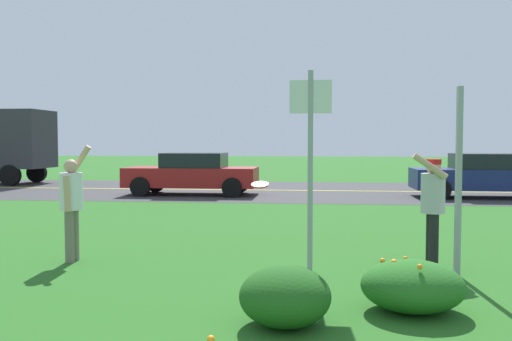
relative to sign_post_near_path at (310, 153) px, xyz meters
The scene contains 12 objects.
ground_plane 3.91m from the sign_post_near_path, 100.09° to the left, with size 120.00×120.00×0.00m, color #26601E.
highway_strip 13.41m from the sign_post_near_path, 92.66° to the left, with size 120.00×8.90×0.01m, color #38383A.
highway_center_stripe 13.41m from the sign_post_near_path, 92.66° to the left, with size 120.00×0.16×0.00m, color yellow.
daylily_clump_front_right 2.29m from the sign_post_near_path, 51.84° to the right, with size 1.11×1.00×0.58m.
daylily_clump_front_center 2.47m from the sign_post_near_path, 96.10° to the right, with size 0.92×0.97×0.60m.
sign_post_near_path is the anchor object (origin of this frame).
sign_post_by_roadside 2.05m from the sign_post_near_path, ahead, with size 0.07×0.10×2.57m.
person_thrower_white_shirt 3.74m from the sign_post_near_path, behind, with size 0.41×0.49×1.78m.
person_catcher_red_cap_gray_shirt 2.00m from the sign_post_near_path, 21.22° to the left, with size 0.50×0.49×1.67m.
frisbee_red 1.08m from the sign_post_near_path, 140.07° to the left, with size 0.26×0.25×0.10m.
car_navy_center_left 12.60m from the sign_post_near_path, 63.95° to the left, with size 4.50×2.00×1.45m.
car_red_center_right 12.09m from the sign_post_near_path, 110.41° to the left, with size 4.50×2.00×1.45m.
Camera 1 is at (0.71, -1.10, 1.82)m, focal length 38.81 mm.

